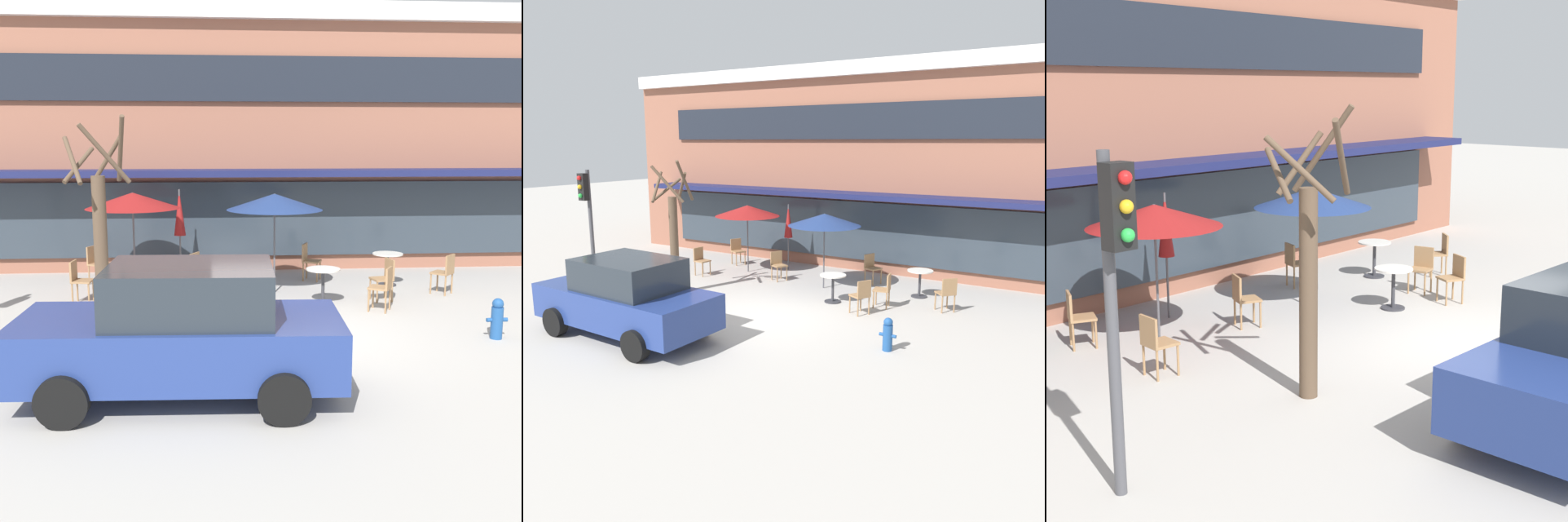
% 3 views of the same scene
% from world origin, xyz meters
% --- Properties ---
extents(ground_plane, '(80.00, 80.00, 0.00)m').
position_xyz_m(ground_plane, '(0.00, 0.00, 0.00)').
color(ground_plane, '#ADA8A0').
extents(building_facade, '(18.99, 9.10, 6.73)m').
position_xyz_m(building_facade, '(0.00, 9.96, 3.36)').
color(building_facade, '#935B47').
rests_on(building_facade, ground).
extents(cafe_table_near_wall, '(0.70, 0.70, 0.76)m').
position_xyz_m(cafe_table_near_wall, '(2.84, 3.92, 0.52)').
color(cafe_table_near_wall, '#333338').
rests_on(cafe_table_near_wall, ground).
extents(cafe_table_streetside, '(0.70, 0.70, 0.76)m').
position_xyz_m(cafe_table_streetside, '(1.03, 2.20, 0.52)').
color(cafe_table_streetside, '#333338').
rests_on(cafe_table_streetside, ground).
extents(patio_umbrella_green_folded, '(2.10, 2.10, 2.20)m').
position_xyz_m(patio_umbrella_green_folded, '(0.14, 3.36, 2.02)').
color(patio_umbrella_green_folded, '#4C4C51').
rests_on(patio_umbrella_green_folded, ground).
extents(patio_umbrella_cream_folded, '(0.28, 0.28, 2.20)m').
position_xyz_m(patio_umbrella_cream_folded, '(-1.99, 4.86, 1.63)').
color(patio_umbrella_cream_folded, '#4C4C51').
rests_on(patio_umbrella_cream_folded, ground).
extents(patio_umbrella_corner_open, '(2.10, 2.10, 2.20)m').
position_xyz_m(patio_umbrella_corner_open, '(-2.98, 3.92, 2.02)').
color(patio_umbrella_corner_open, '#4C4C51').
rests_on(patio_umbrella_corner_open, ground).
extents(cafe_chair_0, '(0.54, 0.54, 0.89)m').
position_xyz_m(cafe_chair_0, '(-3.96, 4.66, 0.53)').
color(cafe_chair_0, '#9E754C').
rests_on(cafe_chair_0, ground).
extents(cafe_chair_1, '(0.57, 0.57, 0.89)m').
position_xyz_m(cafe_chair_1, '(3.86, 2.93, 0.53)').
color(cafe_chair_1, '#9E754C').
rests_on(cafe_chair_1, ground).
extents(cafe_chair_2, '(0.47, 0.47, 0.89)m').
position_xyz_m(cafe_chair_2, '(2.38, 2.46, 0.53)').
color(cafe_chair_2, '#9E754C').
rests_on(cafe_chair_2, ground).
extents(cafe_chair_3, '(0.44, 0.44, 0.89)m').
position_xyz_m(cafe_chair_3, '(-4.00, 2.73, 0.53)').
color(cafe_chair_3, '#9E754C').
rests_on(cafe_chair_3, ground).
extents(cafe_chair_4, '(0.54, 0.54, 0.89)m').
position_xyz_m(cafe_chair_4, '(2.12, 1.59, 0.53)').
color(cafe_chair_4, '#9E754C').
rests_on(cafe_chair_4, ground).
extents(cafe_chair_5, '(0.54, 0.54, 0.89)m').
position_xyz_m(cafe_chair_5, '(-1.53, 3.48, 0.53)').
color(cafe_chair_5, '#9E754C').
rests_on(cafe_chair_5, ground).
extents(cafe_chair_6, '(0.52, 0.52, 0.89)m').
position_xyz_m(cafe_chair_6, '(1.10, 4.64, 0.53)').
color(cafe_chair_6, '#9E754C').
rests_on(cafe_chair_6, ground).
extents(parked_sedan, '(4.27, 2.15, 1.76)m').
position_xyz_m(parked_sedan, '(-1.64, -2.53, 0.88)').
color(parked_sedan, navy).
rests_on(parked_sedan, ground).
extents(street_tree, '(1.21, 1.17, 3.75)m').
position_xyz_m(street_tree, '(-3.17, 0.66, 1.68)').
color(street_tree, brown).
rests_on(street_tree, ground).
extents(traffic_light_pole, '(0.26, 0.44, 3.40)m').
position_xyz_m(traffic_light_pole, '(-6.33, 0.33, 2.30)').
color(traffic_light_pole, '#47474C').
rests_on(traffic_light_pole, ground).
extents(fire_hydrant, '(0.36, 0.20, 0.71)m').
position_xyz_m(fire_hydrant, '(3.58, -0.36, 0.35)').
color(fire_hydrant, '#1E4C8C').
rests_on(fire_hydrant, ground).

